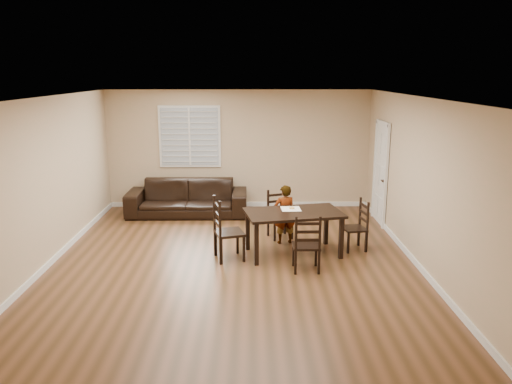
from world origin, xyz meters
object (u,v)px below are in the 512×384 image
chair_near (278,215)px  sofa (187,198)px  chair_far (307,247)px  child (285,214)px  dining_table (294,217)px  chair_right (360,227)px  chair_left (222,232)px  donut (292,208)px

chair_near → sofa: bearing=122.3°
chair_far → child: (-0.26, 1.41, 0.12)m
dining_table → sofa: (-2.13, 2.48, -0.29)m
dining_table → child: (-0.12, 0.58, -0.12)m
chair_right → chair_near: bearing=-128.0°
child → sofa: size_ratio=0.42×
chair_far → chair_right: bearing=-135.1°
dining_table → chair_left: size_ratio=1.65×
chair_left → chair_right: bearing=-94.8°
chair_left → donut: bearing=-86.3°
chair_near → chair_far: bearing=-98.8°
chair_near → donut: chair_near is taller
dining_table → donut: donut is taller
chair_far → child: 1.44m
donut → sofa: bearing=132.6°
child → chair_far: bearing=86.9°
chair_far → chair_left: size_ratio=0.88×
dining_table → chair_far: size_ratio=1.88×
child → donut: size_ratio=11.69×
chair_far → chair_right: size_ratio=1.04×
chair_right → chair_far: bearing=-54.3°
chair_far → chair_near: bearing=-79.5°
chair_near → sofa: size_ratio=0.35×
dining_table → chair_far: (0.15, -0.84, -0.25)m
chair_far → chair_right: chair_far is taller
chair_near → chair_left: bearing=-148.6°
chair_right → donut: 1.27m
dining_table → chair_far: 0.89m
chair_left → chair_near: bearing=-55.0°
child → sofa: bearing=-56.9°
dining_table → chair_near: (-0.22, 1.00, -0.26)m
chair_near → child: 0.45m
child → sofa: child is taller
dining_table → donut: (-0.02, 0.18, 0.11)m
chair_right → child: child is taller
chair_left → chair_far: bearing=-129.5°
chair_far → sofa: bearing=-56.2°
chair_far → sofa: size_ratio=0.36×
donut → chair_far: bearing=-81.0°
dining_table → chair_right: 1.25m
chair_near → chair_right: chair_near is taller
chair_far → donut: bearing=-81.7°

